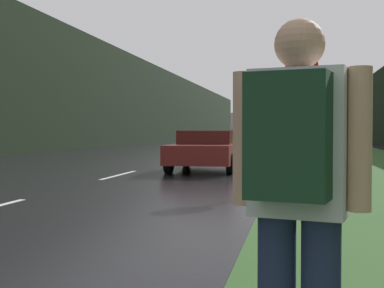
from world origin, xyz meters
TOP-DOWN VIEW (x-y plane):
  - grass_verge at (7.38, 40.00)m, footprint 6.00×240.00m
  - lane_stripe_c at (0.00, 14.59)m, footprint 0.12×3.00m
  - lane_stripe_d at (0.00, 21.59)m, footprint 0.12×3.00m
  - lane_stripe_e at (0.00, 28.59)m, footprint 0.12×3.00m
  - treeline_far_side at (-10.38, 50.00)m, footprint 2.00×140.00m
  - stop_sign at (5.06, 12.35)m, footprint 0.73×0.07m
  - hitchhiker_with_backpack at (4.94, 2.43)m, footprint 0.60×0.49m
  - car_passing_near at (2.19, 16.68)m, footprint 2.03×4.21m
  - car_passing_far at (2.19, 32.51)m, footprint 1.99×4.50m
  - delivery_truck at (-2.19, 73.21)m, footprint 2.55×7.62m

SIDE VIEW (x-z plane):
  - lane_stripe_c at x=0.00m, z-range 0.00..0.01m
  - lane_stripe_d at x=0.00m, z-range 0.00..0.01m
  - lane_stripe_e at x=0.00m, z-range 0.00..0.01m
  - grass_verge at x=7.38m, z-range 0.00..0.02m
  - car_passing_near at x=2.19m, z-range 0.02..1.29m
  - car_passing_far at x=2.19m, z-range 0.01..1.41m
  - hitchhiker_with_backpack at x=4.94m, z-range 0.13..1.90m
  - delivery_truck at x=-2.19m, z-range 0.09..3.64m
  - stop_sign at x=5.06m, z-range 0.38..3.47m
  - treeline_far_side at x=-10.38m, z-range 0.00..8.06m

